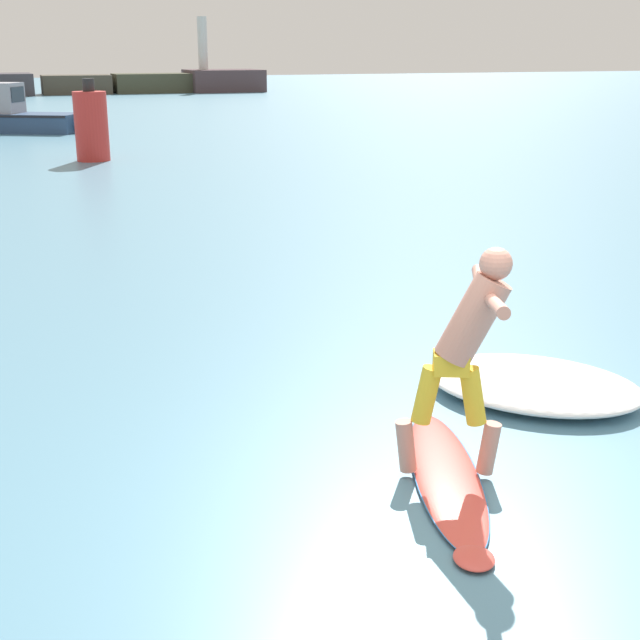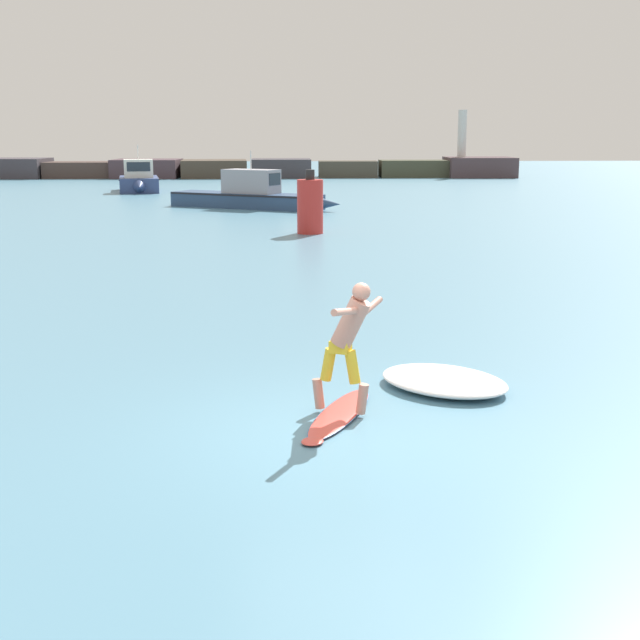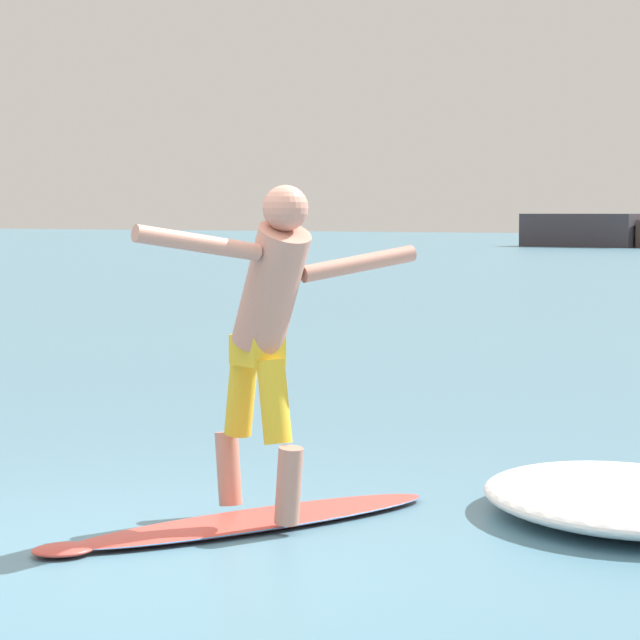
% 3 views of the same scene
% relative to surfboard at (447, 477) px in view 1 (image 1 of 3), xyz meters
% --- Properties ---
extents(ground_plane, '(200.00, 200.00, 0.00)m').
position_rel_surfboard_xyz_m(ground_plane, '(-0.04, -0.62, -0.03)').
color(ground_plane, teal).
extents(surfboard, '(1.27, 2.47, 0.19)m').
position_rel_surfboard_xyz_m(surfboard, '(0.00, 0.00, 0.00)').
color(surfboard, '#D74A40').
rests_on(surfboard, ground).
extents(surfer, '(1.02, 1.56, 1.76)m').
position_rel_surfboard_xyz_m(surfer, '(0.12, -0.01, 1.08)').
color(surfer, tan).
rests_on(surfer, surfboard).
extents(channel_marker_buoy, '(0.96, 0.96, 2.33)m').
position_rel_surfboard_xyz_m(channel_marker_buoy, '(0.27, 21.48, 0.98)').
color(channel_marker_buoy, red).
rests_on(channel_marker_buoy, ground).
extents(wave_foam_at_tail, '(2.47, 2.51, 0.23)m').
position_rel_surfboard_xyz_m(wave_foam_at_tail, '(1.63, 1.25, 0.09)').
color(wave_foam_at_tail, white).
rests_on(wave_foam_at_tail, ground).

